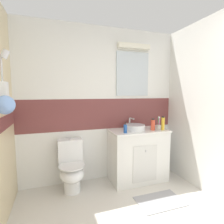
{
  "coord_description": "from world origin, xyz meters",
  "views": [
    {
      "loc": [
        -0.77,
        -0.4,
        1.45
      ],
      "look_at": [
        -0.04,
        1.77,
        1.2
      ],
      "focal_mm": 28.35,
      "sensor_mm": 36.0,
      "label": 1
    }
  ],
  "objects_px": {
    "toothbrush_cup": "(158,127)",
    "mouthwash_bottle": "(153,125)",
    "soap_dispenser": "(125,129)",
    "sink_basin": "(135,127)",
    "toilet": "(71,168)",
    "shampoo_bottle_tall": "(163,123)"
  },
  "relations": [
    {
      "from": "toothbrush_cup",
      "to": "mouthwash_bottle",
      "type": "xyz_separation_m",
      "value": [
        -0.08,
        0.04,
        0.04
      ]
    },
    {
      "from": "mouthwash_bottle",
      "to": "soap_dispenser",
      "type": "bearing_deg",
      "value": -175.54
    },
    {
      "from": "toothbrush_cup",
      "to": "mouthwash_bottle",
      "type": "height_order",
      "value": "toothbrush_cup"
    },
    {
      "from": "sink_basin",
      "to": "toilet",
      "type": "distance_m",
      "value": 1.16
    },
    {
      "from": "shampoo_bottle_tall",
      "to": "toothbrush_cup",
      "type": "bearing_deg",
      "value": -173.55
    },
    {
      "from": "sink_basin",
      "to": "mouthwash_bottle",
      "type": "height_order",
      "value": "mouthwash_bottle"
    },
    {
      "from": "sink_basin",
      "to": "toilet",
      "type": "height_order",
      "value": "sink_basin"
    },
    {
      "from": "soap_dispenser",
      "to": "shampoo_bottle_tall",
      "type": "distance_m",
      "value": 0.67
    },
    {
      "from": "toilet",
      "to": "toothbrush_cup",
      "type": "distance_m",
      "value": 1.48
    },
    {
      "from": "toothbrush_cup",
      "to": "shampoo_bottle_tall",
      "type": "xyz_separation_m",
      "value": [
        0.09,
        0.01,
        0.05
      ]
    },
    {
      "from": "sink_basin",
      "to": "mouthwash_bottle",
      "type": "xyz_separation_m",
      "value": [
        0.26,
        -0.13,
        0.04
      ]
    },
    {
      "from": "toilet",
      "to": "mouthwash_bottle",
      "type": "bearing_deg",
      "value": -5.14
    },
    {
      "from": "toothbrush_cup",
      "to": "mouthwash_bottle",
      "type": "bearing_deg",
      "value": 153.35
    },
    {
      "from": "toilet",
      "to": "shampoo_bottle_tall",
      "type": "bearing_deg",
      "value": -5.69
    },
    {
      "from": "sink_basin",
      "to": "soap_dispenser",
      "type": "height_order",
      "value": "sink_basin"
    },
    {
      "from": "toothbrush_cup",
      "to": "mouthwash_bottle",
      "type": "relative_size",
      "value": 1.19
    },
    {
      "from": "toilet",
      "to": "mouthwash_bottle",
      "type": "height_order",
      "value": "mouthwash_bottle"
    },
    {
      "from": "sink_basin",
      "to": "toilet",
      "type": "relative_size",
      "value": 0.5
    },
    {
      "from": "toothbrush_cup",
      "to": "shampoo_bottle_tall",
      "type": "height_order",
      "value": "toothbrush_cup"
    },
    {
      "from": "soap_dispenser",
      "to": "mouthwash_bottle",
      "type": "height_order",
      "value": "mouthwash_bottle"
    },
    {
      "from": "soap_dispenser",
      "to": "toilet",
      "type": "bearing_deg",
      "value": 168.93
    },
    {
      "from": "toilet",
      "to": "mouthwash_bottle",
      "type": "xyz_separation_m",
      "value": [
        1.29,
        -0.12,
        0.59
      ]
    }
  ]
}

